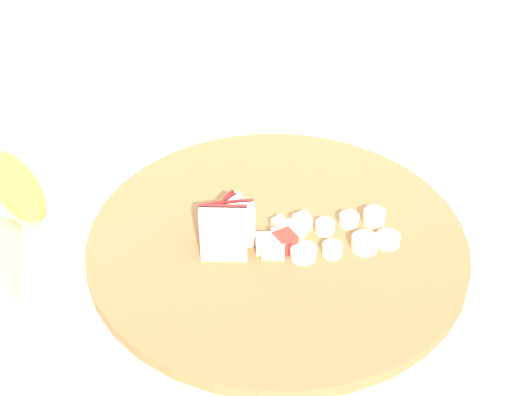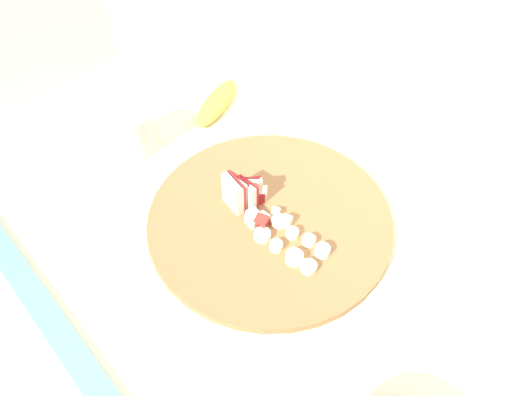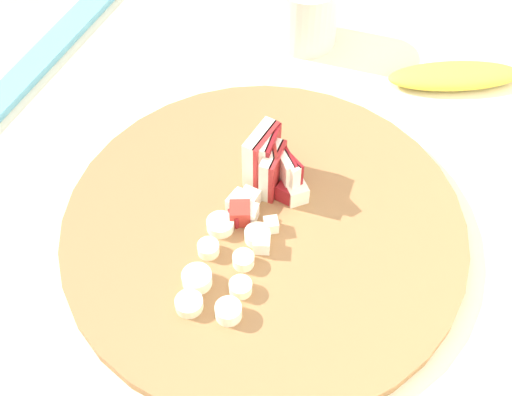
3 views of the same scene
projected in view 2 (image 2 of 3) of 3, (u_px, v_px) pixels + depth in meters
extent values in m
cube|color=beige|center=(255.00, 346.00, 1.25)|extent=(1.22, 0.74, 0.93)
cube|color=#60A8C6|center=(77.00, 359.00, 0.75)|extent=(1.22, 0.04, 0.04)
cube|color=silver|center=(373.00, 208.00, 1.25)|extent=(2.40, 0.04, 1.37)
cylinder|color=olive|center=(270.00, 220.00, 0.90)|extent=(0.43, 0.43, 0.02)
cube|color=#A32323|center=(237.00, 192.00, 0.89)|extent=(0.05, 0.01, 0.07)
cube|color=beige|center=(233.00, 194.00, 0.89)|extent=(0.05, 0.02, 0.07)
cube|color=maroon|center=(239.00, 190.00, 0.90)|extent=(0.05, 0.01, 0.06)
cube|color=#EFE5CC|center=(236.00, 192.00, 0.89)|extent=(0.05, 0.02, 0.06)
cube|color=#A32323|center=(249.00, 192.00, 0.90)|extent=(0.04, 0.01, 0.06)
cube|color=beige|center=(246.00, 194.00, 0.90)|extent=(0.05, 0.01, 0.06)
cube|color=#B22D23|center=(241.00, 191.00, 0.90)|extent=(0.03, 0.02, 0.06)
cube|color=beige|center=(239.00, 194.00, 0.90)|extent=(0.04, 0.03, 0.06)
cube|color=maroon|center=(249.00, 188.00, 0.91)|extent=(0.03, 0.03, 0.05)
cube|color=#EFE5CC|center=(248.00, 190.00, 0.91)|extent=(0.03, 0.03, 0.05)
cube|color=maroon|center=(249.00, 188.00, 0.91)|extent=(0.03, 0.04, 0.05)
cube|color=#EFE5CC|center=(250.00, 190.00, 0.91)|extent=(0.03, 0.04, 0.05)
cube|color=maroon|center=(262.00, 224.00, 0.88)|extent=(0.02, 0.02, 0.02)
cube|color=#B22D23|center=(261.00, 222.00, 0.88)|extent=(0.03, 0.03, 0.02)
cube|color=beige|center=(253.00, 215.00, 0.89)|extent=(0.02, 0.02, 0.02)
cube|color=white|center=(253.00, 218.00, 0.88)|extent=(0.02, 0.02, 0.02)
cube|color=white|center=(256.00, 221.00, 0.88)|extent=(0.02, 0.02, 0.02)
cube|color=maroon|center=(258.00, 196.00, 0.92)|extent=(0.02, 0.02, 0.02)
cube|color=#EFE5CC|center=(261.00, 193.00, 0.92)|extent=(0.03, 0.03, 0.02)
cube|color=white|center=(286.00, 221.00, 0.88)|extent=(0.02, 0.02, 0.02)
cube|color=#EFE5CC|center=(275.00, 213.00, 0.89)|extent=(0.02, 0.02, 0.01)
cube|color=white|center=(263.00, 219.00, 0.88)|extent=(0.02, 0.02, 0.02)
cylinder|color=white|center=(262.00, 235.00, 0.86)|extent=(0.03, 0.03, 0.01)
cylinder|color=#F4EAC6|center=(276.00, 246.00, 0.85)|extent=(0.02, 0.02, 0.01)
cylinder|color=white|center=(295.00, 257.00, 0.83)|extent=(0.03, 0.03, 0.02)
cylinder|color=beige|center=(309.00, 267.00, 0.82)|extent=(0.03, 0.03, 0.01)
cylinder|color=white|center=(279.00, 221.00, 0.88)|extent=(0.03, 0.03, 0.01)
cylinder|color=#F4EAC6|center=(292.00, 233.00, 0.87)|extent=(0.02, 0.02, 0.01)
cylinder|color=beige|center=(309.00, 241.00, 0.86)|extent=(0.02, 0.02, 0.01)
cylinder|color=white|center=(322.00, 251.00, 0.84)|extent=(0.03, 0.03, 0.02)
ellipsoid|color=gold|center=(217.00, 103.00, 1.11)|extent=(0.12, 0.18, 0.02)
cylinder|color=beige|center=(131.00, 132.00, 1.00)|extent=(0.08, 0.08, 0.09)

